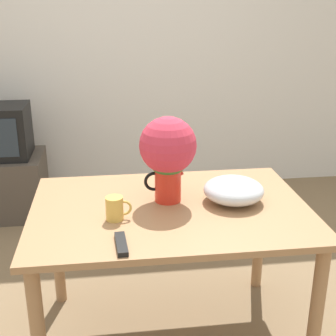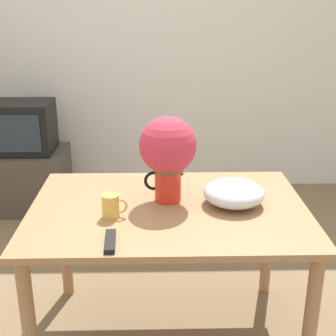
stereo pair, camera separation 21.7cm
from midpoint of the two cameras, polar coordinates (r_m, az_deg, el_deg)
The scene contains 8 objects.
ground_plane at distance 2.58m, azimuth -6.46°, elevation -19.74°, with size 12.00×12.00×0.00m, color #7F6647.
wall_back at distance 4.07m, azimuth -7.93°, elevation 15.04°, with size 8.00×0.05×2.60m.
table at distance 2.21m, azimuth -2.57°, elevation -7.09°, with size 1.28×0.89×0.73m.
flower_vase at distance 2.15m, azimuth -2.92°, elevation 1.96°, with size 0.27×0.27×0.41m.
coffee_mug at distance 2.05m, azimuth -9.49°, elevation -4.95°, with size 0.11×0.08×0.11m.
white_bowl at distance 2.21m, azimuth 5.21°, elevation -2.74°, with size 0.29×0.29×0.11m.
remote_control at distance 1.86m, azimuth -9.11°, elevation -9.22°, with size 0.05×0.17×0.02m.
tv_stand at distance 3.97m, azimuth -20.90°, elevation -2.00°, with size 0.64×0.51×0.48m.
Camera 1 is at (-0.09, -1.97, 1.64)m, focal length 50.00 mm.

